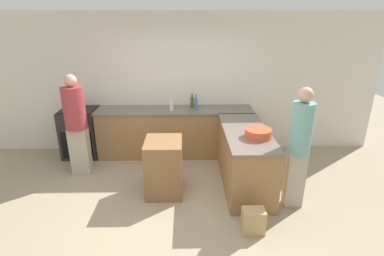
{
  "coord_description": "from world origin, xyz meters",
  "views": [
    {
      "loc": [
        0.22,
        -3.63,
        2.58
      ],
      "look_at": [
        0.31,
        0.68,
        0.98
      ],
      "focal_mm": 28.0,
      "sensor_mm": 36.0,
      "label": 1
    }
  ],
  "objects_px": {
    "island_table": "(164,167)",
    "paper_bag": "(253,221)",
    "vinegar_bottle_clear": "(172,106)",
    "mixing_bowl": "(258,133)",
    "olive_oil_bottle": "(192,102)",
    "person_by_range": "(76,122)",
    "person_at_peninsula": "(299,144)",
    "water_bottle_blue": "(196,104)",
    "range_oven": "(81,133)"
  },
  "relations": [
    {
      "from": "mixing_bowl",
      "to": "olive_oil_bottle",
      "type": "distance_m",
      "value": 1.8
    },
    {
      "from": "island_table",
      "to": "olive_oil_bottle",
      "type": "height_order",
      "value": "olive_oil_bottle"
    },
    {
      "from": "vinegar_bottle_clear",
      "to": "paper_bag",
      "type": "height_order",
      "value": "vinegar_bottle_clear"
    },
    {
      "from": "vinegar_bottle_clear",
      "to": "person_by_range",
      "type": "xyz_separation_m",
      "value": [
        -1.56,
        -0.65,
        -0.09
      ]
    },
    {
      "from": "olive_oil_bottle",
      "to": "island_table",
      "type": "bearing_deg",
      "value": -107.41
    },
    {
      "from": "island_table",
      "to": "paper_bag",
      "type": "bearing_deg",
      "value": -39.54
    },
    {
      "from": "vinegar_bottle_clear",
      "to": "person_at_peninsula",
      "type": "xyz_separation_m",
      "value": [
        1.8,
        -1.67,
        -0.07
      ]
    },
    {
      "from": "island_table",
      "to": "person_at_peninsula",
      "type": "relative_size",
      "value": 0.49
    },
    {
      "from": "olive_oil_bottle",
      "to": "paper_bag",
      "type": "distance_m",
      "value": 2.71
    },
    {
      "from": "olive_oil_bottle",
      "to": "person_at_peninsula",
      "type": "xyz_separation_m",
      "value": [
        1.41,
        -1.88,
        -0.08
      ]
    },
    {
      "from": "person_by_range",
      "to": "paper_bag",
      "type": "relative_size",
      "value": 5.32
    },
    {
      "from": "water_bottle_blue",
      "to": "person_at_peninsula",
      "type": "distance_m",
      "value": 2.18
    },
    {
      "from": "range_oven",
      "to": "person_at_peninsula",
      "type": "xyz_separation_m",
      "value": [
        3.58,
        -1.78,
        0.49
      ]
    },
    {
      "from": "vinegar_bottle_clear",
      "to": "water_bottle_blue",
      "type": "relative_size",
      "value": 0.79
    },
    {
      "from": "water_bottle_blue",
      "to": "person_at_peninsula",
      "type": "relative_size",
      "value": 0.17
    },
    {
      "from": "water_bottle_blue",
      "to": "paper_bag",
      "type": "distance_m",
      "value": 2.54
    },
    {
      "from": "island_table",
      "to": "range_oven",
      "type": "bearing_deg",
      "value": 141.13
    },
    {
      "from": "vinegar_bottle_clear",
      "to": "water_bottle_blue",
      "type": "height_order",
      "value": "water_bottle_blue"
    },
    {
      "from": "water_bottle_blue",
      "to": "range_oven",
      "type": "bearing_deg",
      "value": 178.34
    },
    {
      "from": "range_oven",
      "to": "person_at_peninsula",
      "type": "relative_size",
      "value": 0.54
    },
    {
      "from": "island_table",
      "to": "water_bottle_blue",
      "type": "bearing_deg",
      "value": 67.96
    },
    {
      "from": "vinegar_bottle_clear",
      "to": "person_at_peninsula",
      "type": "relative_size",
      "value": 0.14
    },
    {
      "from": "olive_oil_bottle",
      "to": "paper_bag",
      "type": "xyz_separation_m",
      "value": [
        0.72,
        -2.45,
        -0.88
      ]
    },
    {
      "from": "island_table",
      "to": "person_by_range",
      "type": "bearing_deg",
      "value": 157.2
    },
    {
      "from": "mixing_bowl",
      "to": "paper_bag",
      "type": "height_order",
      "value": "mixing_bowl"
    },
    {
      "from": "mixing_bowl",
      "to": "vinegar_bottle_clear",
      "type": "distance_m",
      "value": 1.88
    },
    {
      "from": "person_at_peninsula",
      "to": "water_bottle_blue",
      "type": "bearing_deg",
      "value": 128.13
    },
    {
      "from": "island_table",
      "to": "person_by_range",
      "type": "xyz_separation_m",
      "value": [
        -1.48,
        0.62,
        0.52
      ]
    },
    {
      "from": "mixing_bowl",
      "to": "olive_oil_bottle",
      "type": "height_order",
      "value": "olive_oil_bottle"
    },
    {
      "from": "island_table",
      "to": "person_by_range",
      "type": "relative_size",
      "value": 0.49
    },
    {
      "from": "vinegar_bottle_clear",
      "to": "paper_bag",
      "type": "bearing_deg",
      "value": -63.72
    },
    {
      "from": "range_oven",
      "to": "olive_oil_bottle",
      "type": "height_order",
      "value": "olive_oil_bottle"
    },
    {
      "from": "water_bottle_blue",
      "to": "paper_bag",
      "type": "bearing_deg",
      "value": -74.01
    },
    {
      "from": "paper_bag",
      "to": "olive_oil_bottle",
      "type": "bearing_deg",
      "value": 106.45
    },
    {
      "from": "olive_oil_bottle",
      "to": "person_at_peninsula",
      "type": "relative_size",
      "value": 0.16
    },
    {
      "from": "paper_bag",
      "to": "mixing_bowl",
      "type": "bearing_deg",
      "value": 77.25
    },
    {
      "from": "island_table",
      "to": "paper_bag",
      "type": "xyz_separation_m",
      "value": [
        1.19,
        -0.98,
        -0.27
      ]
    },
    {
      "from": "paper_bag",
      "to": "island_table",
      "type": "bearing_deg",
      "value": 140.46
    },
    {
      "from": "island_table",
      "to": "paper_bag",
      "type": "relative_size",
      "value": 2.62
    },
    {
      "from": "person_by_range",
      "to": "mixing_bowl",
      "type": "bearing_deg",
      "value": -13.53
    },
    {
      "from": "person_by_range",
      "to": "paper_bag",
      "type": "bearing_deg",
      "value": -30.99
    },
    {
      "from": "water_bottle_blue",
      "to": "paper_bag",
      "type": "height_order",
      "value": "water_bottle_blue"
    },
    {
      "from": "mixing_bowl",
      "to": "person_by_range",
      "type": "distance_m",
      "value": 2.96
    },
    {
      "from": "vinegar_bottle_clear",
      "to": "person_by_range",
      "type": "distance_m",
      "value": 1.69
    },
    {
      "from": "island_table",
      "to": "olive_oil_bottle",
      "type": "distance_m",
      "value": 1.66
    },
    {
      "from": "range_oven",
      "to": "olive_oil_bottle",
      "type": "distance_m",
      "value": 2.24
    },
    {
      "from": "island_table",
      "to": "person_at_peninsula",
      "type": "distance_m",
      "value": 1.99
    },
    {
      "from": "range_oven",
      "to": "person_at_peninsula",
      "type": "height_order",
      "value": "person_at_peninsula"
    },
    {
      "from": "island_table",
      "to": "mixing_bowl",
      "type": "relative_size",
      "value": 2.2
    },
    {
      "from": "olive_oil_bottle",
      "to": "water_bottle_blue",
      "type": "bearing_deg",
      "value": -67.37
    }
  ]
}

